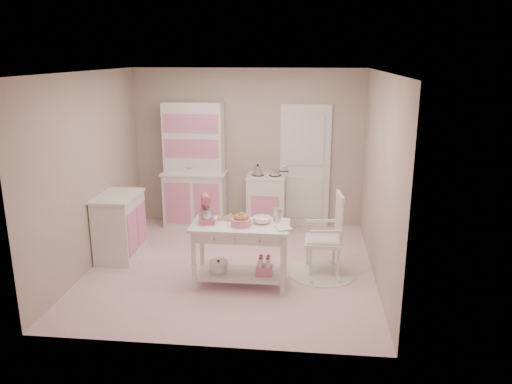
% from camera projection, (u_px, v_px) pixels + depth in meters
% --- Properties ---
extents(room_shell, '(3.84, 3.84, 2.62)m').
position_uv_depth(room_shell, '(230.00, 149.00, 6.35)').
color(room_shell, pink).
rests_on(room_shell, ground).
extents(door, '(0.82, 0.05, 2.04)m').
position_uv_depth(door, '(305.00, 167.00, 8.22)').
color(door, white).
rests_on(door, ground).
extents(hutch, '(1.06, 0.50, 2.08)m').
position_uv_depth(hutch, '(194.00, 166.00, 8.19)').
color(hutch, white).
rests_on(hutch, ground).
extents(stove, '(0.62, 0.57, 0.92)m').
position_uv_depth(stove, '(266.00, 202.00, 8.18)').
color(stove, white).
rests_on(stove, ground).
extents(base_cabinet, '(0.54, 0.84, 0.92)m').
position_uv_depth(base_cabinet, '(120.00, 226.00, 7.05)').
color(base_cabinet, white).
rests_on(base_cabinet, ground).
extents(lace_rug, '(0.92, 0.92, 0.01)m').
position_uv_depth(lace_rug, '(322.00, 272.00, 6.63)').
color(lace_rug, white).
rests_on(lace_rug, ground).
extents(rocking_chair, '(0.57, 0.77, 1.10)m').
position_uv_depth(rocking_chair, '(323.00, 234.00, 6.49)').
color(rocking_chair, white).
rests_on(rocking_chair, ground).
extents(work_table, '(1.20, 0.60, 0.80)m').
position_uv_depth(work_table, '(240.00, 255.00, 6.21)').
color(work_table, white).
rests_on(work_table, ground).
extents(stand_mixer, '(0.28, 0.33, 0.34)m').
position_uv_depth(stand_mixer, '(206.00, 209.00, 6.12)').
color(stand_mixer, '#D35974').
rests_on(stand_mixer, work_table).
extents(cookie_tray, '(0.34, 0.24, 0.02)m').
position_uv_depth(cookie_tray, '(230.00, 219.00, 6.29)').
color(cookie_tray, silver).
rests_on(cookie_tray, work_table).
extents(bread_basket, '(0.25, 0.25, 0.09)m').
position_uv_depth(bread_basket, '(241.00, 222.00, 6.04)').
color(bread_basket, pink).
rests_on(bread_basket, work_table).
extents(mixing_bowl, '(0.24, 0.24, 0.07)m').
position_uv_depth(mixing_bowl, '(262.00, 220.00, 6.14)').
color(mixing_bowl, white).
rests_on(mixing_bowl, work_table).
extents(metal_pitcher, '(0.10, 0.10, 0.17)m').
position_uv_depth(metal_pitcher, '(277.00, 215.00, 6.19)').
color(metal_pitcher, silver).
rests_on(metal_pitcher, work_table).
extents(recipe_book, '(0.24, 0.28, 0.02)m').
position_uv_depth(recipe_book, '(276.00, 228.00, 5.94)').
color(recipe_book, white).
rests_on(recipe_book, work_table).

